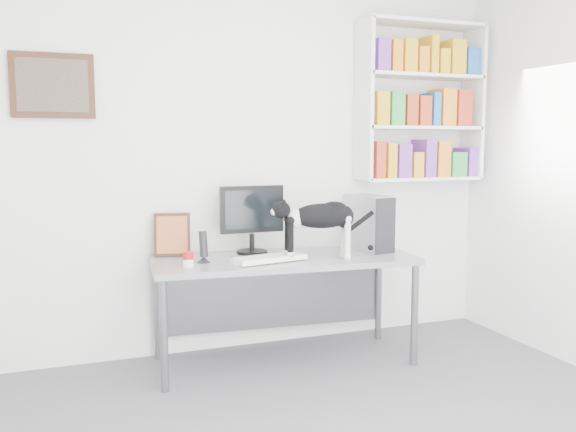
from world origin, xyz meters
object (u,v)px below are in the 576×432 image
Objects in this scene: monitor at (252,219)px; speaker at (203,246)px; cat at (320,230)px; pc_tower at (368,223)px; desk at (284,310)px; keyboard at (269,259)px; leaning_print at (172,234)px; soup_can at (188,260)px; bookshelf at (420,102)px.

monitor is 0.47m from speaker.
pc_tower is at bearing 29.44° from cat.
monitor reaches higher than desk.
leaning_print is (-0.56, 0.43, 0.14)m from keyboard.
pc_tower is 4.19× the size of soup_can.
pc_tower is 1.37m from soup_can.
monitor is 0.57m from leaning_print.
soup_can reaches higher than keyboard.
leaning_print is at bearing 131.55° from keyboard.
desk is at bearing 150.26° from cat.
keyboard is (0.02, -0.33, -0.23)m from monitor.
pc_tower is (-0.59, -0.26, -0.90)m from bookshelf.
speaker is 0.35m from leaning_print.
desk is 0.88m from pc_tower.
pc_tower is at bearing 6.21° from soup_can.
soup_can is 0.15× the size of cat.
pc_tower is 0.63× the size of cat.
speaker is 0.18m from soup_can.
desk is at bearing 8.70° from soup_can.
cat is (0.91, -0.48, 0.04)m from leaning_print.
speaker is at bearing 173.82° from pc_tower.
bookshelf is 2.25m from soup_can.
bookshelf is 1.96m from desk.
monitor reaches higher than soup_can.
bookshelf is 2.18m from leaning_print.
pc_tower is 0.51m from cat.
bookshelf reaches higher than speaker.
pc_tower is at bearing 8.43° from desk.
pc_tower is at bearing -156.00° from bookshelf.
keyboard is 0.76× the size of cat.
speaker is at bearing -152.72° from monitor.
pc_tower is at bearing 0.90° from leaning_print.
leaning_print reaches higher than speaker.
pc_tower is 1.31× the size of leaning_print.
bookshelf is 12.81× the size of soup_can.
monitor is 1.22× the size of pc_tower.
speaker is at bearing -176.18° from desk.
keyboard is (-1.40, -0.41, -1.08)m from bookshelf.
keyboard is at bearing -24.95° from leaning_print.
pc_tower is at bearing -12.73° from monitor.
bookshelf reaches higher than leaning_print.
cat reaches higher than soup_can.
cat is at bearing -18.28° from keyboard.
soup_can is (-0.52, -0.33, -0.20)m from monitor.
soup_can is at bearing -175.97° from cat.
soup_can is at bearing 178.50° from pc_tower.
desk is 18.55× the size of soup_can.
leaning_print is at bearing 93.31° from soup_can.
speaker is (-1.23, -0.03, -0.09)m from pc_tower.
keyboard is 1.21× the size of pc_tower.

